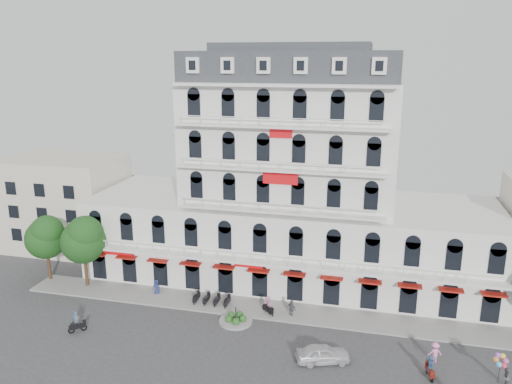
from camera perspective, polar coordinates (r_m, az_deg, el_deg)
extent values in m
plane|color=#38383A|center=(43.52, -0.61, -18.93)|extent=(120.00, 120.00, 0.00)
cube|color=gray|center=(50.99, 1.97, -13.34)|extent=(53.00, 4.00, 0.16)
cube|color=silver|center=(57.24, 3.87, -5.23)|extent=(45.00, 14.00, 9.00)
cube|color=silver|center=(54.41, 4.07, 5.70)|extent=(22.00, 12.00, 13.00)
cube|color=#2D3035|center=(53.70, 4.23, 14.15)|extent=(21.56, 11.76, 3.00)
cube|color=#2D3035|center=(53.70, 4.27, 16.18)|extent=(15.84, 8.64, 0.80)
cube|color=#9F1B13|center=(50.79, 2.35, -9.15)|extent=(40.50, 1.00, 0.15)
cube|color=#B30B11|center=(49.00, 2.79, 1.68)|extent=(3.50, 0.10, 1.40)
cube|color=beige|center=(69.83, -20.82, -1.15)|extent=(14.00, 10.00, 12.00)
cylinder|color=gray|center=(49.05, -2.32, -14.52)|extent=(3.20, 3.20, 0.24)
cylinder|color=black|center=(48.67, -2.33, -13.72)|extent=(0.08, 0.08, 1.40)
sphere|color=#27541C|center=(48.72, -1.51, -14.28)|extent=(0.70, 0.70, 0.70)
sphere|color=#27541C|center=(49.40, -1.86, -13.85)|extent=(0.70, 0.70, 0.70)
sphere|color=#27541C|center=(49.38, -2.83, -13.87)|extent=(0.70, 0.70, 0.70)
sphere|color=#27541C|center=(48.70, -3.13, -14.32)|extent=(0.70, 0.70, 0.70)
sphere|color=#27541C|center=(48.28, -2.32, -14.59)|extent=(0.70, 0.70, 0.70)
cylinder|color=#382314|center=(61.27, -22.58, -7.76)|extent=(0.36, 0.36, 3.52)
sphere|color=#123B16|center=(60.17, -22.89, -4.95)|extent=(4.48, 4.48, 4.48)
sphere|color=#123B16|center=(59.32, -22.77, -4.15)|extent=(3.52, 3.52, 3.52)
sphere|color=#123B16|center=(60.42, -23.09, -4.24)|extent=(3.20, 3.20, 3.20)
cylinder|color=#382314|center=(58.14, -18.85, -8.51)|extent=(0.36, 0.36, 3.74)
sphere|color=#123B16|center=(56.91, -19.14, -5.37)|extent=(4.76, 4.76, 4.76)
sphere|color=#123B16|center=(56.05, -18.97, -4.47)|extent=(3.74, 3.74, 3.74)
sphere|color=#123B16|center=(57.13, -19.37, -4.58)|extent=(3.40, 3.40, 3.40)
imported|color=silver|center=(43.58, 7.65, -17.84)|extent=(4.77, 3.11, 1.51)
cube|color=black|center=(50.05, -19.74, -14.27)|extent=(1.37, 1.24, 0.35)
torus|color=black|center=(50.23, -19.08, -14.45)|extent=(0.53, 0.48, 0.60)
torus|color=black|center=(50.14, -20.36, -14.62)|extent=(0.53, 0.48, 0.60)
imported|color=#57575F|center=(49.74, -19.81, -13.60)|extent=(0.66, 0.64, 1.52)
cube|color=maroon|center=(43.75, 19.25, -18.80)|extent=(0.67, 1.54, 0.35)
torus|color=black|center=(44.33, 19.00, -18.71)|extent=(0.25, 0.61, 0.60)
torus|color=black|center=(43.47, 19.45, -19.49)|extent=(0.25, 0.61, 0.60)
imported|color=navy|center=(43.41, 19.33, -18.09)|extent=(0.62, 0.81, 1.49)
cube|color=black|center=(50.09, 1.37, -13.28)|extent=(1.33, 1.28, 0.35)
torus|color=black|center=(49.82, 1.74, -13.80)|extent=(0.52, 0.50, 0.60)
torus|color=black|center=(50.62, 1.01, -13.30)|extent=(0.52, 0.50, 0.60)
imported|color=#B96286|center=(49.79, 1.38, -12.62)|extent=(1.08, 1.06, 1.49)
imported|color=navy|center=(54.77, -11.31, -10.64)|extent=(0.83, 0.54, 1.68)
imported|color=#515057|center=(49.63, 4.09, -13.15)|extent=(1.12, 0.93, 1.79)
imported|color=pink|center=(45.55, 19.77, -16.88)|extent=(1.29, 0.94, 1.79)
imported|color=#255171|center=(50.96, -19.97, -13.44)|extent=(0.68, 0.61, 1.56)
imported|color=#53545A|center=(44.81, 26.61, -18.42)|extent=(0.87, 0.94, 1.55)
cylinder|color=black|center=(44.85, 26.04, -17.98)|extent=(0.04, 0.04, 2.00)
sphere|color=#E54C99|center=(44.42, 26.65, -16.88)|extent=(0.44, 0.44, 0.44)
sphere|color=yellow|center=(44.52, 26.37, -16.45)|extent=(0.44, 0.44, 0.44)
sphere|color=#994CD8|center=(44.43, 25.92, -16.43)|extent=(0.44, 0.44, 0.44)
sphere|color=orange|center=(44.24, 25.74, -16.85)|extent=(0.44, 0.44, 0.44)
sphere|color=#4CB2E5|center=(44.14, 26.02, -17.30)|extent=(0.44, 0.44, 0.44)
sphere|color=#D8334C|center=(44.25, 26.47, -17.35)|extent=(0.44, 0.44, 0.44)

